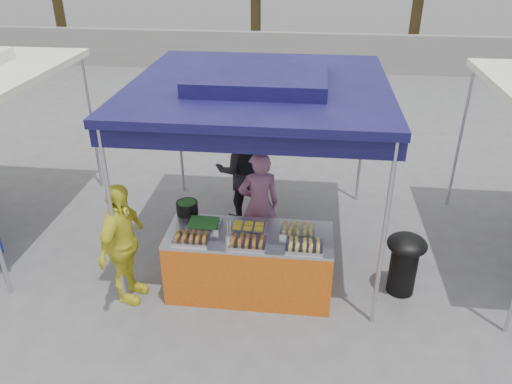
# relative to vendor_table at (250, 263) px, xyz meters

# --- Properties ---
(ground_plane) EXTENTS (80.00, 80.00, 0.00)m
(ground_plane) POSITION_rel_vendor_table_xyz_m (0.00, 0.10, -0.43)
(ground_plane) COLOR #575759
(back_wall) EXTENTS (40.00, 0.25, 1.20)m
(back_wall) POSITION_rel_vendor_table_xyz_m (0.00, 11.10, 0.17)
(back_wall) COLOR gray
(back_wall) RESTS_ON ground_plane
(main_canopy) EXTENTS (3.20, 3.20, 2.57)m
(main_canopy) POSITION_rel_vendor_table_xyz_m (0.00, 1.07, 1.94)
(main_canopy) COLOR #B6B5BC
(main_canopy) RESTS_ON ground_plane
(vendor_table) EXTENTS (2.00, 0.80, 0.85)m
(vendor_table) POSITION_rel_vendor_table_xyz_m (0.00, 0.00, 0.00)
(vendor_table) COLOR #BB5010
(vendor_table) RESTS_ON ground_plane
(food_tray_fl) EXTENTS (0.42, 0.30, 0.07)m
(food_tray_fl) POSITION_rel_vendor_table_xyz_m (-0.65, -0.23, 0.46)
(food_tray_fl) COLOR silver
(food_tray_fl) RESTS_ON vendor_table
(food_tray_fm) EXTENTS (0.42, 0.30, 0.07)m
(food_tray_fm) POSITION_rel_vendor_table_xyz_m (0.01, -0.24, 0.46)
(food_tray_fm) COLOR silver
(food_tray_fm) RESTS_ON vendor_table
(food_tray_fr) EXTENTS (0.42, 0.30, 0.07)m
(food_tray_fr) POSITION_rel_vendor_table_xyz_m (0.66, -0.24, 0.46)
(food_tray_fr) COLOR silver
(food_tray_fr) RESTS_ON vendor_table
(food_tray_bl) EXTENTS (0.42, 0.30, 0.07)m
(food_tray_bl) POSITION_rel_vendor_table_xyz_m (-0.58, 0.11, 0.46)
(food_tray_bl) COLOR silver
(food_tray_bl) RESTS_ON vendor_table
(food_tray_bm) EXTENTS (0.42, 0.30, 0.07)m
(food_tray_bm) POSITION_rel_vendor_table_xyz_m (-0.02, 0.10, 0.46)
(food_tray_bm) COLOR silver
(food_tray_bm) RESTS_ON vendor_table
(food_tray_br) EXTENTS (0.42, 0.30, 0.07)m
(food_tray_br) POSITION_rel_vendor_table_xyz_m (0.57, 0.10, 0.46)
(food_tray_br) COLOR silver
(food_tray_br) RESTS_ON vendor_table
(cooking_pot) EXTENTS (0.28, 0.28, 0.16)m
(cooking_pot) POSITION_rel_vendor_table_xyz_m (-0.85, 0.40, 0.51)
(cooking_pot) COLOR black
(cooking_pot) RESTS_ON vendor_table
(skewer_cup) EXTENTS (0.09, 0.09, 0.11)m
(skewer_cup) POSITION_rel_vendor_table_xyz_m (-0.21, -0.22, 0.48)
(skewer_cup) COLOR #B6B5BC
(skewer_cup) RESTS_ON vendor_table
(wok_burner) EXTENTS (0.49, 0.49, 0.82)m
(wok_burner) POSITION_rel_vendor_table_xyz_m (1.90, 0.21, 0.06)
(wok_burner) COLOR black
(wok_burner) RESTS_ON ground_plane
(crate_left) EXTENTS (0.52, 0.37, 0.31)m
(crate_left) POSITION_rel_vendor_table_xyz_m (-0.29, 0.63, -0.27)
(crate_left) COLOR #13209D
(crate_left) RESTS_ON ground_plane
(crate_right) EXTENTS (0.51, 0.36, 0.31)m
(crate_right) POSITION_rel_vendor_table_xyz_m (0.28, 0.50, -0.27)
(crate_right) COLOR #13209D
(crate_right) RESTS_ON ground_plane
(crate_stacked) EXTENTS (0.49, 0.34, 0.29)m
(crate_stacked) POSITION_rel_vendor_table_xyz_m (0.28, 0.50, 0.03)
(crate_stacked) COLOR #13209D
(crate_stacked) RESTS_ON crate_right
(vendor_woman) EXTENTS (0.65, 0.52, 1.55)m
(vendor_woman) POSITION_rel_vendor_table_xyz_m (0.02, 0.85, 0.35)
(vendor_woman) COLOR #855473
(vendor_woman) RESTS_ON ground_plane
(helper_man) EXTENTS (0.91, 0.77, 1.65)m
(helper_man) POSITION_rel_vendor_table_xyz_m (-0.34, 1.78, 0.40)
(helper_man) COLOR black
(helper_man) RESTS_ON ground_plane
(customer_person) EXTENTS (0.53, 0.97, 1.57)m
(customer_person) POSITION_rel_vendor_table_xyz_m (-1.48, -0.30, 0.36)
(customer_person) COLOR yellow
(customer_person) RESTS_ON ground_plane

